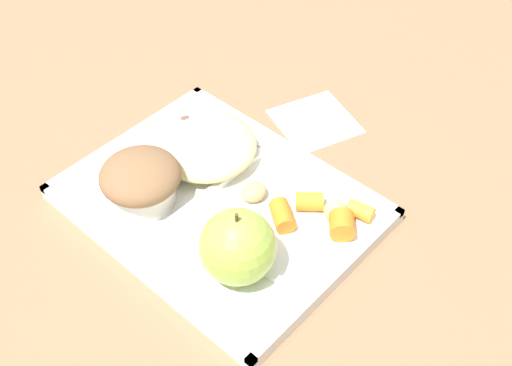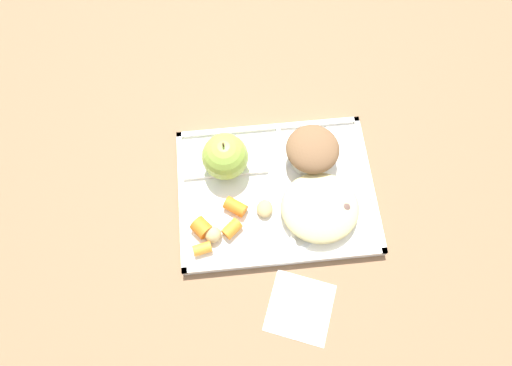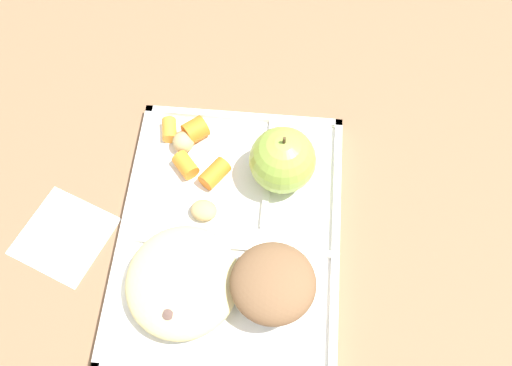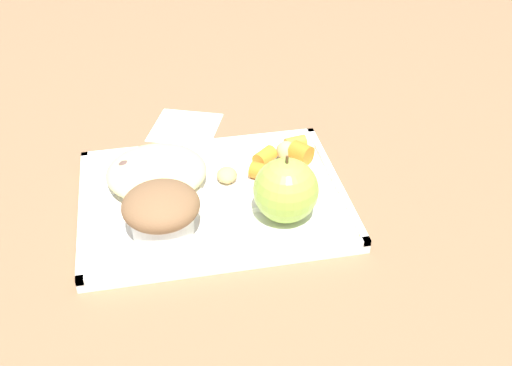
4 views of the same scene
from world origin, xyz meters
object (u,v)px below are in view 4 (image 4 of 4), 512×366
(lunch_tray, at_px, (213,200))
(bran_muffin, at_px, (161,211))
(green_apple, at_px, (286,190))
(plastic_fork, at_px, (132,179))

(lunch_tray, distance_m, bran_muffin, 0.09)
(lunch_tray, xyz_separation_m, green_apple, (-0.08, 0.05, 0.04))
(lunch_tray, height_order, green_apple, green_apple)
(lunch_tray, bearing_deg, plastic_fork, -30.20)
(green_apple, xyz_separation_m, plastic_fork, (0.18, -0.11, -0.04))
(green_apple, height_order, plastic_fork, green_apple)
(plastic_fork, bearing_deg, lunch_tray, 149.80)
(lunch_tray, distance_m, green_apple, 0.11)
(lunch_tray, bearing_deg, bran_muffin, 38.86)
(green_apple, bearing_deg, plastic_fork, -31.80)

